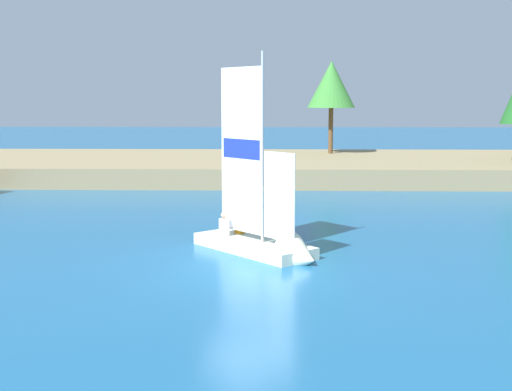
# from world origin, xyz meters

# --- Properties ---
(ground_plane) EXTENTS (200.00, 200.00, 0.00)m
(ground_plane) POSITION_xyz_m (0.00, 0.00, 0.00)
(ground_plane) COLOR #195684
(shore_bank) EXTENTS (80.00, 14.66, 1.10)m
(shore_bank) POSITION_xyz_m (0.00, 24.63, 0.55)
(shore_bank) COLOR #897A56
(shore_bank) RESTS_ON ground
(shoreline_tree_midleft) EXTENTS (3.17, 3.17, 6.12)m
(shoreline_tree_midleft) POSITION_xyz_m (4.44, 28.23, 5.66)
(shoreline_tree_midleft) COLOR brown
(shoreline_tree_midleft) RESTS_ON shore_bank
(sailboat) EXTENTS (4.29, 4.57, 6.63)m
(sailboat) POSITION_xyz_m (0.62, 2.20, 0.46)
(sailboat) COLOR silver
(sailboat) RESTS_ON ground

